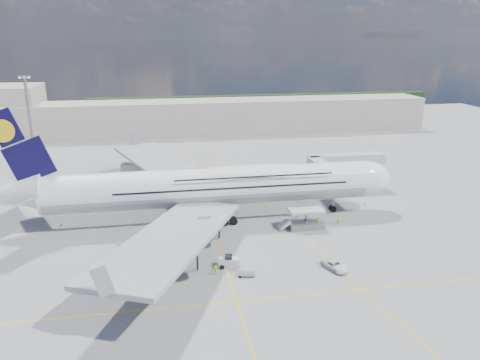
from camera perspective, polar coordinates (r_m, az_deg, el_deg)
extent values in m
plane|color=gray|center=(83.03, -2.74, -7.38)|extent=(300.00, 300.00, 0.00)
cube|color=#E9B80C|center=(83.03, -2.74, -7.38)|extent=(0.25, 220.00, 0.01)
cube|color=#E9B80C|center=(65.54, -0.43, -14.57)|extent=(120.00, 0.25, 0.01)
cube|color=#E9B80C|center=(94.58, 4.94, -4.26)|extent=(14.16, 99.06, 0.01)
cylinder|color=white|center=(89.83, -3.61, -0.80)|extent=(62.00, 7.20, 7.20)
cylinder|color=#9EA0A5|center=(89.88, -3.61, -0.89)|extent=(60.76, 7.13, 7.13)
ellipsoid|color=white|center=(90.42, 1.41, 0.66)|extent=(36.00, 6.84, 3.76)
ellipsoid|color=white|center=(97.98, 14.70, 0.19)|extent=(11.52, 7.20, 7.20)
ellipsoid|color=black|center=(99.19, 16.44, 0.62)|extent=(3.84, 4.16, 1.44)
cone|color=white|center=(92.93, -25.93, -1.42)|extent=(10.00, 6.84, 6.84)
cube|color=black|center=(90.21, -25.44, 3.94)|extent=(11.02, 0.46, 14.61)
cylinder|color=yellow|center=(90.33, -26.93, 5.39)|extent=(4.00, 0.60, 4.00)
cube|color=#999EA3|center=(108.87, -8.99, 1.59)|extent=(25.49, 39.15, 3.35)
cube|color=#999EA3|center=(71.11, -8.21, -6.98)|extent=(25.49, 39.15, 3.35)
cylinder|color=#B7BABF|center=(102.55, -6.03, -0.67)|extent=(5.20, 3.50, 3.50)
cylinder|color=#B7BABF|center=(112.42, -8.71, 0.83)|extent=(5.20, 3.50, 3.50)
cylinder|color=#B7BABF|center=(79.18, -4.70, -6.16)|extent=(5.20, 3.50, 3.50)
cylinder|color=#B7BABF|center=(69.44, -7.62, -9.77)|extent=(5.20, 3.50, 3.50)
cylinder|color=gray|center=(97.11, 11.27, -2.58)|extent=(0.44, 0.44, 3.80)
cylinder|color=black|center=(97.64, 11.22, -3.44)|extent=(1.30, 0.90, 1.30)
cylinder|color=gray|center=(91.36, -3.56, -3.55)|extent=(0.56, 0.56, 3.80)
cylinder|color=black|center=(94.85, -3.77, -3.69)|extent=(1.50, 0.90, 1.50)
cube|color=#B7B7BC|center=(103.31, 9.74, 1.56)|extent=(3.00, 10.00, 2.60)
cube|color=#B7B7BC|center=(110.65, 12.80, 2.43)|extent=(18.00, 3.00, 2.60)
cylinder|color=gray|center=(107.66, 10.12, 0.21)|extent=(0.80, 0.80, 7.10)
cylinder|color=black|center=(108.59, 10.04, -1.35)|extent=(0.90, 0.80, 0.90)
cylinder|color=gray|center=(114.85, 16.37, 0.85)|extent=(1.00, 1.00, 7.10)
cube|color=gray|center=(115.74, 16.24, -0.65)|extent=(2.00, 2.00, 0.80)
cylinder|color=#B7B7BC|center=(99.88, 10.46, 0.98)|extent=(3.60, 3.60, 2.80)
cube|color=silver|center=(87.80, 8.08, -3.66)|extent=(6.50, 3.20, 0.35)
cube|color=gray|center=(88.89, 8.00, -5.44)|extent=(6.50, 3.20, 1.10)
cube|color=gray|center=(88.32, 8.04, -4.54)|extent=(0.22, 1.99, 3.00)
cylinder|color=black|center=(87.18, 6.59, -5.99)|extent=(0.70, 0.30, 0.70)
cube|color=silver|center=(87.57, 5.38, -5.38)|extent=(2.16, 2.60, 1.60)
cylinder|color=gray|center=(125.79, -24.10, 5.63)|extent=(0.70, 0.70, 25.00)
cube|color=gray|center=(124.20, -24.82, 11.36)|extent=(3.00, 0.40, 0.60)
cube|color=#B2AD9E|center=(172.58, -6.84, 7.58)|extent=(180.00, 16.00, 12.00)
cube|color=#193814|center=(222.61, 2.93, 9.31)|extent=(160.00, 6.00, 8.00)
cube|color=gray|center=(77.67, -13.16, -9.40)|extent=(3.00, 1.93, 0.17)
cylinder|color=black|center=(77.32, -14.01, -9.70)|extent=(0.41, 0.17, 0.41)
cylinder|color=black|center=(78.16, -12.31, -9.27)|extent=(0.41, 0.17, 0.41)
cube|color=silver|center=(77.35, -13.19, -8.91)|extent=(2.25, 1.71, 1.39)
cube|color=gray|center=(78.57, -11.37, -8.96)|extent=(3.05, 2.19, 0.17)
cylinder|color=black|center=(78.17, -12.18, -9.25)|extent=(0.40, 0.17, 0.40)
cylinder|color=black|center=(79.08, -10.55, -8.83)|extent=(0.40, 0.17, 0.40)
cube|color=silver|center=(78.25, -11.40, -8.48)|extent=(2.33, 1.89, 1.38)
cube|color=gray|center=(70.24, -11.65, -12.31)|extent=(3.09, 2.03, 0.17)
cylinder|color=black|center=(69.86, -12.62, -12.67)|extent=(0.42, 0.17, 0.42)
cylinder|color=black|center=(70.75, -10.69, -12.13)|extent=(0.42, 0.17, 0.42)
cube|color=silver|center=(69.87, -11.69, -11.77)|extent=(2.33, 1.79, 1.43)
cube|color=gray|center=(83.65, -13.69, -7.45)|extent=(3.07, 2.10, 0.17)
cylinder|color=black|center=(83.28, -14.48, -7.71)|extent=(0.41, 0.17, 0.41)
cylinder|color=black|center=(84.13, -12.89, -7.33)|extent=(0.41, 0.17, 0.41)
cube|color=gray|center=(71.50, 0.76, -11.39)|extent=(2.79, 1.80, 0.16)
cylinder|color=black|center=(70.95, 0.00, -11.73)|extent=(0.38, 0.16, 0.38)
cylinder|color=black|center=(72.18, 1.51, -11.20)|extent=(0.38, 0.16, 0.38)
cube|color=gray|center=(83.81, -4.02, -6.90)|extent=(3.21, 2.09, 0.18)
cylinder|color=black|center=(83.22, -4.79, -7.20)|extent=(0.44, 0.18, 0.44)
cylinder|color=black|center=(84.52, -3.25, -6.77)|extent=(0.44, 0.18, 0.44)
cube|color=silver|center=(83.49, -4.03, -6.40)|extent=(2.41, 1.85, 1.49)
cube|color=silver|center=(73.78, -1.40, -10.01)|extent=(3.36, 2.07, 1.45)
cube|color=black|center=(73.38, -1.40, -9.39)|extent=(1.37, 1.54, 0.56)
cylinder|color=black|center=(73.30, -2.20, -10.59)|extent=(0.72, 0.28, 0.72)
cylinder|color=black|center=(74.67, -0.61, -10.02)|extent=(0.72, 0.28, 0.72)
cube|color=gray|center=(105.29, -9.11, -1.65)|extent=(5.94, 2.61, 1.78)
cube|color=silver|center=(104.76, -9.50, -0.79)|extent=(4.44, 2.57, 1.96)
cube|color=silver|center=(105.07, -7.92, -1.17)|extent=(1.77, 2.17, 1.42)
cube|color=black|center=(105.03, -7.59, -1.06)|extent=(0.28, 1.78, 0.80)
cylinder|color=black|center=(104.48, -8.02, -1.98)|extent=(0.98, 0.31, 0.98)
cylinder|color=black|center=(106.39, -10.17, -1.73)|extent=(0.98, 0.31, 0.98)
cube|color=orange|center=(104.95, -9.48, -1.11)|extent=(4.49, 2.62, 0.44)
cube|color=gray|center=(120.48, -12.75, 0.61)|extent=(6.71, 3.40, 1.97)
cube|color=silver|center=(120.01, -13.13, 1.45)|extent=(5.08, 3.22, 2.17)
cube|color=silver|center=(120.12, -11.60, 1.08)|extent=(2.13, 2.53, 1.58)
cube|color=black|center=(120.05, -11.28, 1.19)|extent=(0.47, 1.97, 0.89)
cylinder|color=black|center=(119.42, -11.72, 0.31)|extent=(1.08, 0.34, 1.08)
cylinder|color=black|center=(121.83, -13.73, 0.51)|extent=(1.08, 0.34, 1.08)
imported|color=white|center=(74.59, 11.48, -10.18)|extent=(3.69, 5.13, 1.30)
imported|color=#BEDB17|center=(91.42, 11.94, -4.71)|extent=(0.85, 0.78, 1.95)
imported|color=#A7F519|center=(92.51, 7.00, -4.31)|extent=(0.96, 0.90, 1.58)
imported|color=#C6F81A|center=(72.28, -15.17, -11.16)|extent=(0.78, 1.16, 1.83)
imported|color=#B5F81A|center=(89.50, 9.50, -5.06)|extent=(1.05, 1.13, 1.93)
imported|color=#94DD17|center=(71.53, -3.02, -10.92)|extent=(1.23, 0.99, 1.66)
cone|color=orange|center=(103.10, 14.98, -2.80)|extent=(0.45, 0.45, 0.57)
cube|color=orange|center=(103.18, 14.97, -2.94)|extent=(0.39, 0.39, 0.03)
cone|color=orange|center=(106.75, -12.25, -1.92)|extent=(0.40, 0.40, 0.51)
cube|color=orange|center=(106.83, -12.25, -2.04)|extent=(0.35, 0.35, 0.03)
cone|color=orange|center=(109.45, -12.85, -1.49)|extent=(0.38, 0.38, 0.48)
cube|color=orange|center=(109.52, -12.84, -1.60)|extent=(0.33, 0.33, 0.03)
cone|color=orange|center=(85.42, -9.70, -6.70)|extent=(0.41, 0.41, 0.52)
cube|color=orange|center=(85.52, -9.70, -6.85)|extent=(0.35, 0.35, 0.03)
cone|color=orange|center=(72.23, -14.31, -11.68)|extent=(0.44, 0.44, 0.56)
cube|color=orange|center=(72.36, -14.30, -11.86)|extent=(0.38, 0.38, 0.03)
cone|color=orange|center=(95.27, -20.99, -5.05)|extent=(0.46, 0.46, 0.58)
cube|color=orange|center=(95.37, -20.98, -5.21)|extent=(0.40, 0.40, 0.03)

